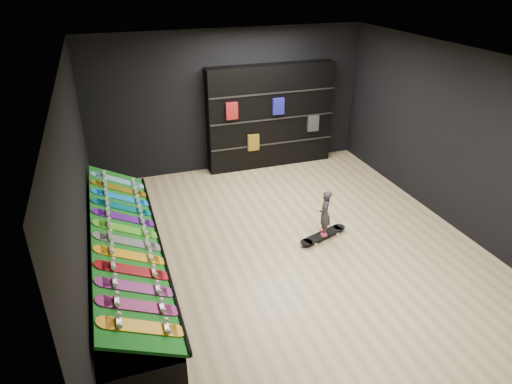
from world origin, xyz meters
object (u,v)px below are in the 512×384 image
object	(u,v)px
floor_skateboard	(323,236)
child	(324,222)
back_shelving	(270,117)
display_rack	(127,264)

from	to	relation	value
floor_skateboard	child	bearing A→B (deg)	0.00
back_shelving	display_rack	bearing A→B (deg)	-136.06
floor_skateboard	display_rack	bearing A→B (deg)	161.84
display_rack	floor_skateboard	world-z (taller)	display_rack
child	display_rack	bearing A→B (deg)	-60.08
display_rack	back_shelving	size ratio (longest dim) A/B	1.59
display_rack	floor_skateboard	xyz separation A→B (m)	(3.20, 0.05, -0.21)
display_rack	child	size ratio (longest dim) A/B	9.38
child	floor_skateboard	bearing A→B (deg)	180.00
back_shelving	floor_skateboard	size ratio (longest dim) A/B	2.88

